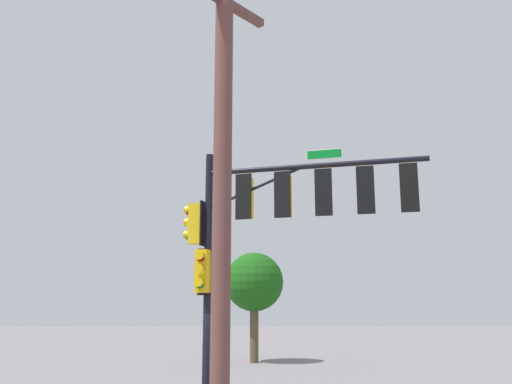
{
  "coord_description": "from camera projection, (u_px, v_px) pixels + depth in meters",
  "views": [
    {
      "loc": [
        1.11,
        -14.7,
        2.72
      ],
      "look_at": [
        1.28,
        -0.08,
        5.74
      ],
      "focal_mm": 38.56,
      "sensor_mm": 36.0,
      "label": 1
    }
  ],
  "objects": [
    {
      "name": "tree_mid",
      "position": [
        254.0,
        283.0,
        27.3
      ],
      "size": [
        2.9,
        2.9,
        5.32
      ],
      "color": "brown",
      "rests_on": "ground_plane"
    },
    {
      "name": "signal_pole_assembly",
      "position": [
        276.0,
        219.0,
        14.31
      ],
      "size": [
        6.27,
        2.2,
        6.81
      ],
      "color": "black",
      "rests_on": "ground_plane"
    },
    {
      "name": "utility_pole",
      "position": [
        222.0,
        206.0,
        7.91
      ],
      "size": [
        1.27,
        1.44,
        7.96
      ],
      "color": "brown",
      "rests_on": "ground_plane"
    }
  ]
}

